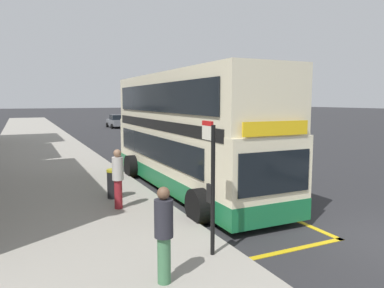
{
  "coord_description": "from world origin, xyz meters",
  "views": [
    {
      "loc": [
        -8.19,
        -5.51,
        3.41
      ],
      "look_at": [
        -1.68,
        8.34,
        1.58
      ],
      "focal_mm": 34.19,
      "sensor_mm": 36.0,
      "label": 1
    }
  ],
  "objects": [
    {
      "name": "pavement_near",
      "position": [
        -7.0,
        32.0,
        0.07
      ],
      "size": [
        6.0,
        76.0,
        0.14
      ],
      "primitive_type": "cube",
      "color": "gray",
      "rests_on": "ground"
    },
    {
      "name": "parked_car_teal_far",
      "position": [
        2.97,
        29.35,
        0.8
      ],
      "size": [
        2.09,
        4.2,
        1.62
      ],
      "rotation": [
        0.0,
        0.0,
        -0.0
      ],
      "color": "#196066",
      "rests_on": "ground"
    },
    {
      "name": "ground_plane",
      "position": [
        0.0,
        32.0,
        0.0
      ],
      "size": [
        260.0,
        260.0,
        0.0
      ],
      "primitive_type": "plane",
      "color": "#28282B"
    },
    {
      "name": "parked_car_grey_distant",
      "position": [
        2.71,
        39.65,
        0.8
      ],
      "size": [
        2.09,
        4.2,
        1.62
      ],
      "rotation": [
        0.0,
        0.0,
        0.01
      ],
      "color": "slate",
      "rests_on": "ground"
    },
    {
      "name": "bus_stop_sign",
      "position": [
        -4.62,
        1.14,
        1.79
      ],
      "size": [
        0.09,
        0.51,
        2.84
      ],
      "color": "black",
      "rests_on": "pavement_near"
    },
    {
      "name": "pedestrian_further_back",
      "position": [
        -5.98,
        0.36,
        1.11
      ],
      "size": [
        0.34,
        0.34,
        1.77
      ],
      "color": "#3F724C",
      "rests_on": "pavement_near"
    },
    {
      "name": "bus_bay_markings",
      "position": [
        -2.56,
        7.37,
        0.01
      ],
      "size": [
        2.88,
        13.36,
        0.01
      ],
      "color": "gold",
      "rests_on": "ground"
    },
    {
      "name": "pedestrian_waiting_near_sign",
      "position": [
        -5.61,
        5.22,
        1.14
      ],
      "size": [
        0.34,
        0.34,
        1.82
      ],
      "color": "maroon",
      "rests_on": "pavement_near"
    },
    {
      "name": "litter_bin",
      "position": [
        -5.43,
        6.5,
        0.63
      ],
      "size": [
        0.5,
        0.5,
        0.98
      ],
      "color": "black",
      "rests_on": "pavement_near"
    },
    {
      "name": "double_decker_bus",
      "position": [
        -2.46,
        7.1,
        2.06
      ],
      "size": [
        3.22,
        10.68,
        4.4
      ],
      "color": "beige",
      "rests_on": "ground"
    },
    {
      "name": "parked_car_white_ahead",
      "position": [
        4.56,
        21.1,
        0.8
      ],
      "size": [
        2.09,
        4.2,
        1.62
      ],
      "rotation": [
        0.0,
        0.0,
        -0.01
      ],
      "color": "silver",
      "rests_on": "ground"
    }
  ]
}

